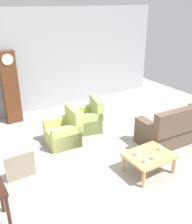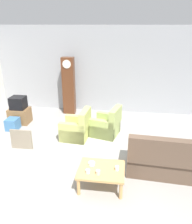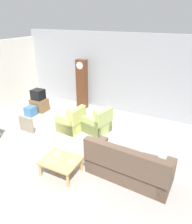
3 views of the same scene
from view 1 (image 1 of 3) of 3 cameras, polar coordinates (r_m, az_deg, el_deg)
name	(u,v)px [view 1 (image 1 of 3)]	position (r m, az deg, el deg)	size (l,w,h in m)	color
ground_plane	(108,157)	(6.09, 2.75, -10.01)	(10.40, 10.40, 0.00)	#999691
garage_door_wall	(45,61)	(8.45, -11.37, 11.14)	(8.40, 0.16, 3.20)	#9EA0A5
couch_floral	(178,127)	(6.95, 17.89, -3.31)	(2.15, 1.01, 1.04)	brown
armchair_olive_near	(64,132)	(6.52, -7.10, -4.56)	(0.85, 0.82, 0.92)	#B7BC66
armchair_olive_far	(87,120)	(7.15, -1.96, -1.72)	(0.95, 0.93, 0.92)	#A6B666
coffee_table_wood	(149,157)	(5.54, 11.72, -9.80)	(0.96, 0.76, 0.43)	tan
grandfather_clock	(10,88)	(7.76, -18.59, 5.18)	(0.44, 0.30, 2.13)	#562D19
framed_picture_leaning	(20,167)	(5.50, -16.50, -11.62)	(0.60, 0.05, 0.57)	gray
cup_white_porcelain	(161,148)	(5.68, 14.24, -7.83)	(0.08, 0.08, 0.10)	white
cup_blue_rimmed	(146,161)	(5.23, 11.05, -10.63)	(0.09, 0.09, 0.08)	silver
cup_cream_tall	(154,158)	(5.34, 12.79, -9.87)	(0.09, 0.09, 0.09)	beige
bowl_white_stacked	(138,154)	(5.42, 9.26, -9.20)	(0.15, 0.15, 0.06)	white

